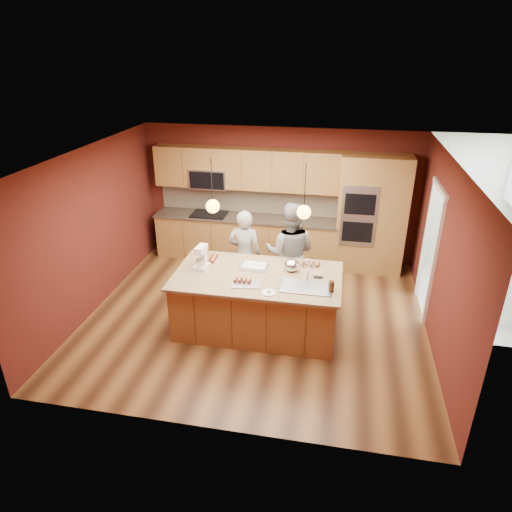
% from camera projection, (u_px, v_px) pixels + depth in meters
% --- Properties ---
extents(floor, '(5.50, 5.50, 0.00)m').
position_uv_depth(floor, '(256.00, 316.00, 7.64)').
color(floor, '#3E2313').
rests_on(floor, ground).
extents(ceiling, '(5.50, 5.50, 0.00)m').
position_uv_depth(ceiling, '(256.00, 156.00, 6.49)').
color(ceiling, white).
rests_on(ceiling, ground).
extents(wall_back, '(5.50, 0.00, 5.50)m').
position_uv_depth(wall_back, '(279.00, 195.00, 9.29)').
color(wall_back, '#4E1913').
rests_on(wall_back, ground).
extents(wall_front, '(5.50, 0.00, 5.50)m').
position_uv_depth(wall_front, '(211.00, 334.00, 4.84)').
color(wall_front, '#4E1913').
rests_on(wall_front, ground).
extents(wall_left, '(0.00, 5.00, 5.00)m').
position_uv_depth(wall_left, '(93.00, 230.00, 7.54)').
color(wall_left, '#4E1913').
rests_on(wall_left, ground).
extents(wall_right, '(0.00, 5.00, 5.00)m').
position_uv_depth(wall_right, '(442.00, 257.00, 6.59)').
color(wall_right, '#4E1913').
rests_on(wall_right, ground).
extents(cabinet_run, '(3.74, 0.64, 2.30)m').
position_uv_depth(cabinet_run, '(244.00, 214.00, 9.33)').
color(cabinet_run, olive).
rests_on(cabinet_run, floor).
extents(oven_column, '(1.30, 0.62, 2.30)m').
position_uv_depth(oven_column, '(371.00, 215.00, 8.78)').
color(oven_column, olive).
rests_on(oven_column, floor).
extents(doorway_trim, '(0.08, 1.11, 2.20)m').
position_uv_depth(doorway_trim, '(429.00, 253.00, 7.44)').
color(doorway_trim, white).
rests_on(doorway_trim, wall_right).
extents(pendant_left, '(0.20, 0.20, 0.80)m').
position_uv_depth(pendant_left, '(213.00, 206.00, 6.63)').
color(pendant_left, black).
rests_on(pendant_left, ceiling).
extents(pendant_right, '(0.20, 0.20, 0.80)m').
position_uv_depth(pendant_right, '(304.00, 212.00, 6.40)').
color(pendant_right, black).
rests_on(pendant_right, ceiling).
extents(island, '(2.55, 1.43, 1.32)m').
position_uv_depth(island, '(258.00, 301.00, 7.16)').
color(island, olive).
rests_on(island, floor).
extents(person_left, '(0.60, 0.40, 1.62)m').
position_uv_depth(person_left, '(245.00, 254.00, 7.95)').
color(person_left, black).
rests_on(person_left, floor).
extents(person_right, '(0.91, 0.73, 1.80)m').
position_uv_depth(person_right, '(290.00, 253.00, 7.78)').
color(person_right, slate).
rests_on(person_right, floor).
extents(stand_mixer, '(0.22, 0.29, 0.37)m').
position_uv_depth(stand_mixer, '(201.00, 259.00, 7.12)').
color(stand_mixer, white).
rests_on(stand_mixer, island).
extents(sheet_cake, '(0.45, 0.35, 0.05)m').
position_uv_depth(sheet_cake, '(254.00, 266.00, 7.19)').
color(sheet_cake, silver).
rests_on(sheet_cake, island).
extents(cooling_rack, '(0.46, 0.36, 0.02)m').
position_uv_depth(cooling_rack, '(246.00, 283.00, 6.70)').
color(cooling_rack, '#B1B3B8').
rests_on(cooling_rack, island).
extents(mixing_bowl, '(0.24, 0.24, 0.20)m').
position_uv_depth(mixing_bowl, '(291.00, 265.00, 7.05)').
color(mixing_bowl, silver).
rests_on(mixing_bowl, island).
extents(plate, '(0.20, 0.20, 0.01)m').
position_uv_depth(plate, '(269.00, 293.00, 6.46)').
color(plate, white).
rests_on(plate, island).
extents(tumbler, '(0.08, 0.08, 0.16)m').
position_uv_depth(tumbler, '(331.00, 286.00, 6.47)').
color(tumbler, '#371C10').
rests_on(tumbler, island).
extents(phone, '(0.15, 0.09, 0.01)m').
position_uv_depth(phone, '(318.00, 277.00, 6.89)').
color(phone, black).
rests_on(phone, island).
extents(cupcakes_left, '(0.16, 0.33, 0.07)m').
position_uv_depth(cupcakes_left, '(212.00, 257.00, 7.45)').
color(cupcakes_left, '#C27342').
rests_on(cupcakes_left, island).
extents(cupcakes_rack, '(0.28, 0.14, 0.06)m').
position_uv_depth(cupcakes_rack, '(242.00, 280.00, 6.72)').
color(cupcakes_rack, '#C27342').
rests_on(cupcakes_rack, island).
extents(cupcakes_right, '(0.32, 0.16, 0.07)m').
position_uv_depth(cupcakes_right, '(310.00, 263.00, 7.25)').
color(cupcakes_right, '#C27342').
rests_on(cupcakes_right, island).
extents(dryer, '(0.66, 0.68, 1.00)m').
position_uv_depth(dryer, '(506.00, 272.00, 8.03)').
color(dryer, white).
rests_on(dryer, floor).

